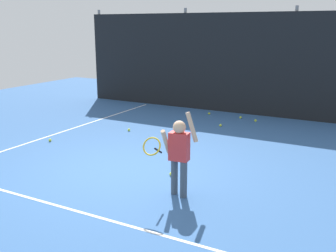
{
  "coord_description": "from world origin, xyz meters",
  "views": [
    {
      "loc": [
        3.92,
        -5.67,
        2.59
      ],
      "look_at": [
        0.66,
        0.34,
        0.85
      ],
      "focal_mm": 42.3,
      "sensor_mm": 36.0,
      "label": 1
    }
  ],
  "objects_px": {
    "tennis_player": "(178,151)",
    "tennis_ball_8": "(220,125)",
    "tennis_ball_3": "(241,117)",
    "tennis_ball_0": "(256,121)",
    "tennis_ball_1": "(171,174)",
    "tennis_ball_4": "(50,140)",
    "tennis_ball_7": "(209,113)",
    "tennis_ball_6": "(129,130)"
  },
  "relations": [
    {
      "from": "tennis_ball_1",
      "to": "tennis_ball_0",
      "type": "bearing_deg",
      "value": 88.26
    },
    {
      "from": "tennis_ball_6",
      "to": "tennis_ball_7",
      "type": "xyz_separation_m",
      "value": [
        1.04,
        2.75,
        0.0
      ]
    },
    {
      "from": "tennis_ball_0",
      "to": "tennis_ball_7",
      "type": "bearing_deg",
      "value": 170.95
    },
    {
      "from": "tennis_ball_8",
      "to": "tennis_ball_7",
      "type": "bearing_deg",
      "value": 124.45
    },
    {
      "from": "tennis_ball_6",
      "to": "tennis_ball_7",
      "type": "relative_size",
      "value": 1.0
    },
    {
      "from": "tennis_ball_3",
      "to": "tennis_ball_6",
      "type": "relative_size",
      "value": 1.0
    },
    {
      "from": "tennis_ball_1",
      "to": "tennis_ball_7",
      "type": "bearing_deg",
      "value": 105.18
    },
    {
      "from": "tennis_player",
      "to": "tennis_ball_4",
      "type": "height_order",
      "value": "tennis_player"
    },
    {
      "from": "tennis_ball_1",
      "to": "tennis_ball_4",
      "type": "distance_m",
      "value": 3.5
    },
    {
      "from": "tennis_ball_0",
      "to": "tennis_ball_1",
      "type": "height_order",
      "value": "same"
    },
    {
      "from": "tennis_player",
      "to": "tennis_ball_7",
      "type": "height_order",
      "value": "tennis_player"
    },
    {
      "from": "tennis_ball_1",
      "to": "tennis_ball_3",
      "type": "distance_m",
      "value": 4.9
    },
    {
      "from": "tennis_ball_7",
      "to": "tennis_ball_8",
      "type": "relative_size",
      "value": 1.0
    },
    {
      "from": "tennis_ball_1",
      "to": "tennis_ball_6",
      "type": "height_order",
      "value": "same"
    },
    {
      "from": "tennis_ball_3",
      "to": "tennis_ball_4",
      "type": "distance_m",
      "value": 5.33
    },
    {
      "from": "tennis_ball_0",
      "to": "tennis_ball_1",
      "type": "distance_m",
      "value": 4.72
    },
    {
      "from": "tennis_ball_0",
      "to": "tennis_ball_4",
      "type": "distance_m",
      "value": 5.5
    },
    {
      "from": "tennis_ball_1",
      "to": "tennis_ball_4",
      "type": "xyz_separation_m",
      "value": [
        -3.46,
        0.56,
        0.0
      ]
    },
    {
      "from": "tennis_ball_7",
      "to": "tennis_ball_6",
      "type": "bearing_deg",
      "value": -110.65
    },
    {
      "from": "tennis_ball_4",
      "to": "tennis_player",
      "type": "bearing_deg",
      "value": -17.53
    },
    {
      "from": "tennis_ball_1",
      "to": "tennis_ball_6",
      "type": "distance_m",
      "value": 3.24
    },
    {
      "from": "tennis_player",
      "to": "tennis_ball_1",
      "type": "height_order",
      "value": "tennis_player"
    },
    {
      "from": "tennis_ball_3",
      "to": "tennis_ball_6",
      "type": "height_order",
      "value": "same"
    },
    {
      "from": "tennis_player",
      "to": "tennis_ball_7",
      "type": "relative_size",
      "value": 20.46
    },
    {
      "from": "tennis_player",
      "to": "tennis_ball_1",
      "type": "relative_size",
      "value": 20.46
    },
    {
      "from": "tennis_ball_3",
      "to": "tennis_ball_4",
      "type": "height_order",
      "value": "same"
    },
    {
      "from": "tennis_player",
      "to": "tennis_ball_4",
      "type": "xyz_separation_m",
      "value": [
        -3.94,
        1.24,
        -0.69
      ]
    },
    {
      "from": "tennis_ball_1",
      "to": "tennis_ball_8",
      "type": "height_order",
      "value": "same"
    },
    {
      "from": "tennis_ball_1",
      "to": "tennis_ball_8",
      "type": "xyz_separation_m",
      "value": [
        -0.52,
        3.74,
        0.0
      ]
    },
    {
      "from": "tennis_ball_6",
      "to": "tennis_ball_8",
      "type": "distance_m",
      "value": 2.42
    },
    {
      "from": "tennis_ball_1",
      "to": "tennis_ball_8",
      "type": "distance_m",
      "value": 3.78
    },
    {
      "from": "tennis_ball_3",
      "to": "tennis_ball_0",
      "type": "bearing_deg",
      "value": -19.66
    },
    {
      "from": "tennis_ball_0",
      "to": "tennis_ball_4",
      "type": "xyz_separation_m",
      "value": [
        -3.6,
        -4.16,
        0.0
      ]
    },
    {
      "from": "tennis_ball_3",
      "to": "tennis_ball_8",
      "type": "bearing_deg",
      "value": -98.48
    },
    {
      "from": "tennis_ball_3",
      "to": "tennis_ball_7",
      "type": "relative_size",
      "value": 1.0
    },
    {
      "from": "tennis_player",
      "to": "tennis_ball_3",
      "type": "height_order",
      "value": "tennis_player"
    },
    {
      "from": "tennis_ball_8",
      "to": "tennis_ball_1",
      "type": "bearing_deg",
      "value": -82.15
    },
    {
      "from": "tennis_ball_1",
      "to": "tennis_ball_3",
      "type": "relative_size",
      "value": 1.0
    },
    {
      "from": "tennis_ball_8",
      "to": "tennis_ball_4",
      "type": "bearing_deg",
      "value": -132.7
    },
    {
      "from": "tennis_ball_1",
      "to": "tennis_ball_8",
      "type": "relative_size",
      "value": 1.0
    },
    {
      "from": "tennis_player",
      "to": "tennis_ball_8",
      "type": "xyz_separation_m",
      "value": [
        -1.0,
        4.43,
        -0.69
      ]
    },
    {
      "from": "tennis_player",
      "to": "tennis_ball_6",
      "type": "distance_m",
      "value": 4.12
    }
  ]
}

